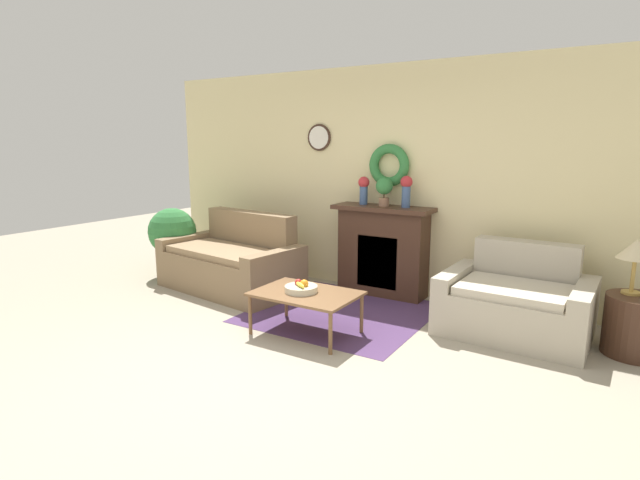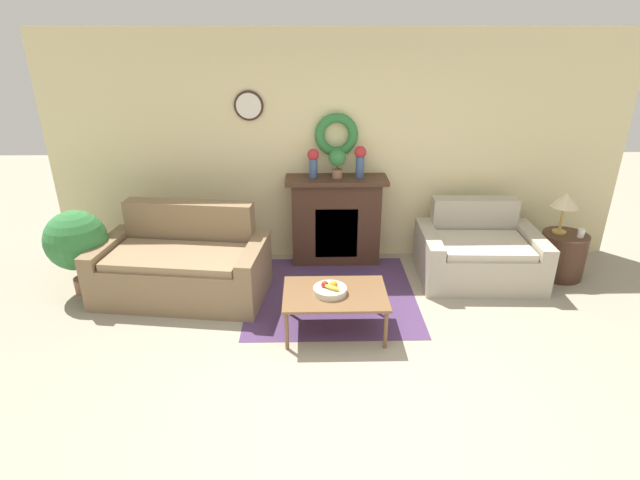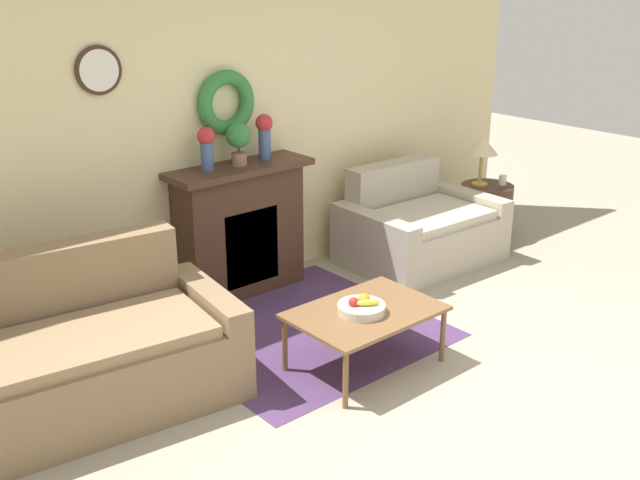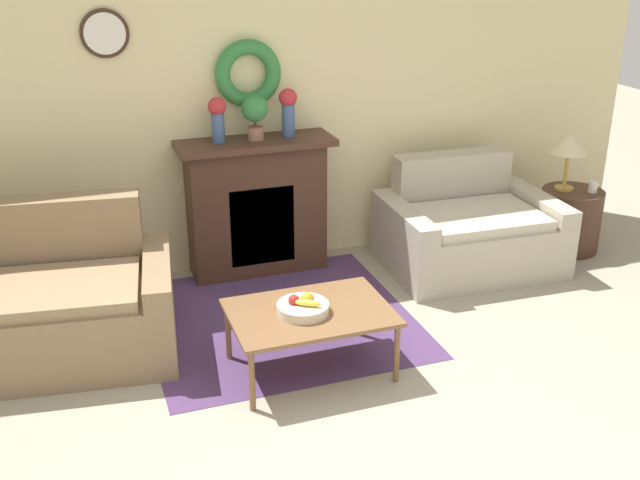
% 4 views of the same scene
% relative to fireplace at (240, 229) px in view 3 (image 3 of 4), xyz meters
% --- Properties ---
extents(ground_plane, '(16.00, 16.00, 0.00)m').
position_rel_fireplace_xyz_m(ground_plane, '(0.04, -2.45, -0.54)').
color(ground_plane, '#9E937F').
extents(floor_rug, '(1.80, 1.77, 0.01)m').
position_rel_fireplace_xyz_m(floor_rug, '(-0.09, -0.85, -0.54)').
color(floor_rug, '#4C335B').
rests_on(floor_rug, ground_plane).
extents(wall_back, '(6.80, 0.18, 2.70)m').
position_rel_fireplace_xyz_m(wall_back, '(0.03, 0.21, 0.81)').
color(wall_back, beige).
rests_on(wall_back, ground_plane).
extents(fireplace, '(1.19, 0.41, 1.07)m').
position_rel_fireplace_xyz_m(fireplace, '(0.00, 0.00, 0.00)').
color(fireplace, '#42281C').
rests_on(fireplace, ground_plane).
extents(couch_left, '(1.87, 1.17, 0.94)m').
position_rel_fireplace_xyz_m(couch_left, '(-1.68, -0.78, -0.21)').
color(couch_left, '#846B4C').
rests_on(couch_left, ground_plane).
extents(loveseat_right, '(1.36, 1.02, 0.84)m').
position_rel_fireplace_xyz_m(loveseat_right, '(1.61, -0.47, -0.24)').
color(loveseat_right, '#B2A893').
rests_on(loveseat_right, ground_plane).
extents(coffee_table, '(0.97, 0.67, 0.41)m').
position_rel_fireplace_xyz_m(coffee_table, '(-0.09, -1.54, -0.17)').
color(coffee_table, brown).
rests_on(coffee_table, ground_plane).
extents(fruit_bowl, '(0.31, 0.31, 0.12)m').
position_rel_fireplace_xyz_m(fruit_bowl, '(-0.13, -1.55, -0.09)').
color(fruit_bowl, beige).
rests_on(fruit_bowl, coffee_table).
extents(side_table_by_loveseat, '(0.51, 0.51, 0.52)m').
position_rel_fireplace_xyz_m(side_table_by_loveseat, '(2.59, -0.47, -0.28)').
color(side_table_by_loveseat, '#42281C').
rests_on(side_table_by_loveseat, ground_plane).
extents(table_lamp, '(0.30, 0.30, 0.48)m').
position_rel_fireplace_xyz_m(table_lamp, '(2.53, -0.42, 0.36)').
color(table_lamp, '#B28E42').
rests_on(table_lamp, side_table_by_loveseat).
extents(mug, '(0.07, 0.07, 0.10)m').
position_rel_fireplace_xyz_m(mug, '(2.71, -0.56, 0.03)').
color(mug, silver).
rests_on(mug, side_table_by_loveseat).
extents(vase_on_mantel_left, '(0.14, 0.14, 0.33)m').
position_rel_fireplace_xyz_m(vase_on_mantel_left, '(-0.27, 0.01, 0.73)').
color(vase_on_mantel_left, '#3D5684').
rests_on(vase_on_mantel_left, fireplace).
extents(vase_on_mantel_right, '(0.14, 0.14, 0.36)m').
position_rel_fireplace_xyz_m(vase_on_mantel_right, '(0.27, 0.01, 0.74)').
color(vase_on_mantel_right, '#3D5684').
rests_on(vase_on_mantel_right, fireplace).
extents(potted_plant_on_mantel, '(0.20, 0.20, 0.34)m').
position_rel_fireplace_xyz_m(potted_plant_on_mantel, '(0.01, -0.01, 0.74)').
color(potted_plant_on_mantel, '#8E664C').
rests_on(potted_plant_on_mantel, fireplace).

